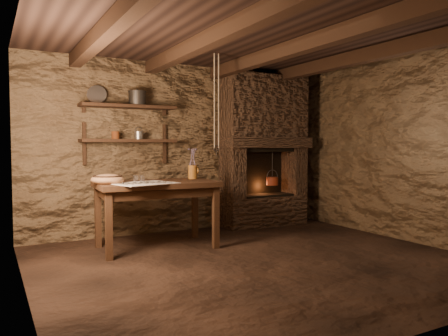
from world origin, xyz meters
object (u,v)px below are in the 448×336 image
iron_stockpot (137,99)px  red_pot (272,180)px  wooden_bowl (108,180)px  stoneware_jug (193,166)px  work_table (157,212)px

iron_stockpot → red_pot: (2.11, -0.12, -1.16)m
wooden_bowl → red_pot: (2.68, 0.58, -0.15)m
wooden_bowl → stoneware_jug: bearing=9.0°
wooden_bowl → iron_stockpot: iron_stockpot is taller
wooden_bowl → iron_stockpot: (0.58, 0.70, 1.01)m
work_table → red_pot: red_pot is taller
stoneware_jug → wooden_bowl: 1.17m
stoneware_jug → wooden_bowl: (-1.15, -0.18, -0.13)m
stoneware_jug → iron_stockpot: iron_stockpot is taller
red_pot → iron_stockpot: bearing=176.7°
stoneware_jug → wooden_bowl: bearing=-164.7°
wooden_bowl → red_pot: size_ratio=0.70×
stoneware_jug → wooden_bowl: size_ratio=1.07×
work_table → wooden_bowl: 0.71m
iron_stockpot → stoneware_jug: bearing=-42.2°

